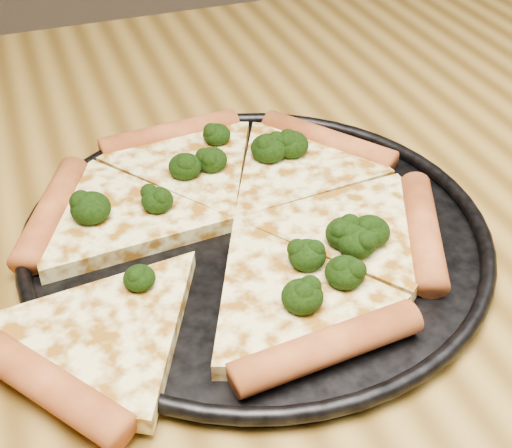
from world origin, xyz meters
name	(u,v)px	position (x,y,z in m)	size (l,w,h in m)	color
dining_table	(275,319)	(0.00, 0.00, 0.66)	(1.20, 0.90, 0.75)	olive
pizza_pan	(256,233)	(-0.02, 0.00, 0.76)	(0.34, 0.34, 0.02)	black
pizza	(228,226)	(-0.04, 0.00, 0.77)	(0.35, 0.32, 0.02)	#FFF59C
broccoli_florets	(260,205)	(-0.01, 0.00, 0.78)	(0.20, 0.23, 0.02)	black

